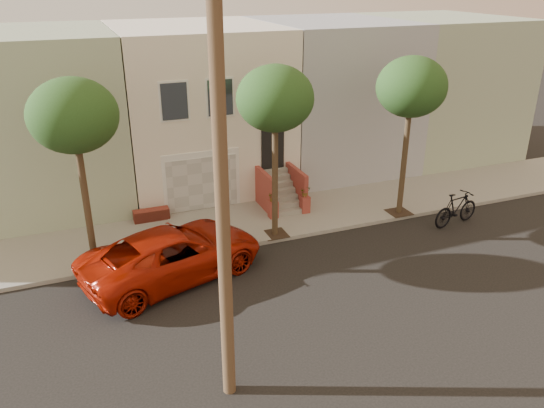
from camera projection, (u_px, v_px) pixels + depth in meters
name	position (u px, v px, depth m)	size (l,w,h in m)	color
ground	(291.00, 296.00, 16.63)	(90.00, 90.00, 0.00)	black
sidewalk	(238.00, 225.00, 21.17)	(40.00, 3.70, 0.15)	gray
house_row	(197.00, 104.00, 24.75)	(33.10, 11.70, 7.00)	beige
tree_left	(73.00, 117.00, 16.03)	(2.70, 2.57, 6.30)	#2D2116
tree_mid	(275.00, 100.00, 18.22)	(2.70, 2.57, 6.30)	#2D2116
tree_right	(412.00, 88.00, 20.06)	(2.70, 2.57, 6.30)	#2D2116
pickup_truck	(173.00, 254.00, 17.41)	(2.77, 6.01, 1.67)	#A01706
motorcycle	(456.00, 209.00, 21.11)	(0.64, 2.28, 1.37)	black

